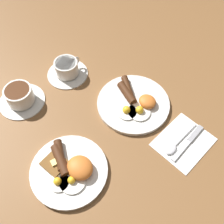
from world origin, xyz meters
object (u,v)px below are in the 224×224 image
object	(u,v)px
breakfast_plate_far	(69,169)
teacup_near	(67,69)
knife	(189,141)
breakfast_plate_near	(134,103)
spoon	(174,146)
teacup_far	(20,97)

from	to	relation	value
breakfast_plate_far	teacup_near	world-z (taller)	teacup_near
teacup_near	knife	world-z (taller)	teacup_near
breakfast_plate_near	knife	world-z (taller)	breakfast_plate_near
breakfast_plate_near	spoon	bearing A→B (deg)	169.74
teacup_far	knife	size ratio (longest dim) A/B	0.98
knife	teacup_far	bearing A→B (deg)	-63.32
knife	teacup_near	bearing A→B (deg)	-82.42
teacup_near	spoon	world-z (taller)	teacup_near
knife	spoon	size ratio (longest dim) A/B	1.05
teacup_near	teacup_far	xyz separation A→B (m)	(0.02, 0.20, 0.00)
spoon	teacup_near	bearing A→B (deg)	-84.86
breakfast_plate_far	teacup_near	distance (m)	0.40
breakfast_plate_near	spoon	xyz separation A→B (m)	(-0.21, 0.04, -0.00)
breakfast_plate_far	teacup_far	distance (m)	0.33
breakfast_plate_near	teacup_far	xyz separation A→B (m)	(0.30, 0.27, 0.02)
teacup_far	knife	world-z (taller)	teacup_far
teacup_near	teacup_far	world-z (taller)	teacup_far
breakfast_plate_near	teacup_far	bearing A→B (deg)	41.70
teacup_near	teacup_far	distance (m)	0.20
breakfast_plate_near	teacup_near	bearing A→B (deg)	13.30
breakfast_plate_far	teacup_far	xyz separation A→B (m)	(0.33, -0.06, 0.01)
breakfast_plate_near	breakfast_plate_far	xyz separation A→B (m)	(-0.02, 0.33, 0.00)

